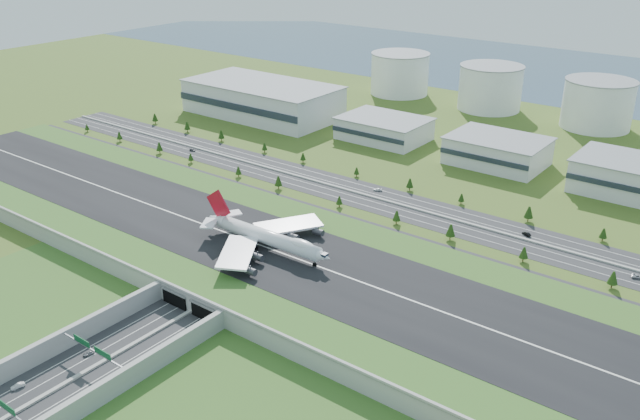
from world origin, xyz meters
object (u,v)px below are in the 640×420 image
Objects in this scene: boeing_747 at (266,237)px; fuel_tank_a at (400,74)px; car_5 at (526,234)px; car_6 at (638,276)px; car_4 at (192,150)px; car_7 at (377,189)px; car_2 at (177,342)px; car_0 at (89,353)px; car_1 at (18,386)px.

fuel_tank_a is at bearing 110.14° from boeing_747.
car_5 is 56.78m from car_6.
car_4 reaches higher than car_7.
car_2 is at bearing -78.81° from boeing_747.
boeing_747 is 17.94× the size of car_0.
car_2 is at bearing 75.21° from car_1.
car_2 is at bearing 118.84° from car_6.
car_6 is at bearing -40.80° from fuel_tank_a.
fuel_tank_a reaches higher than car_2.
car_5 reaches higher than car_0.
fuel_tank_a is 10.85× the size of car_1.
car_1 is 0.91× the size of car_7.
car_2 reaches higher than car_0.
fuel_tank_a reaches higher than car_1.
car_5 is (91.85, 218.22, 0.04)m from car_1.
car_5 reaches higher than car_7.
car_7 is at bearing 94.02° from boeing_747.
car_6 is (138.07, 89.64, -13.35)m from boeing_747.
car_5 is (68.40, 168.24, 0.02)m from car_2.
car_2 is (14.09, -66.99, -13.39)m from boeing_747.
boeing_747 is at bearing -129.88° from car_4.
boeing_747 reaches higher than car_0.
car_7 is (0.63, 223.08, -0.02)m from car_1.
boeing_747 is at bearing 95.77° from car_1.
fuel_tank_a reaches higher than car_0.
car_0 is at bearing 33.13° from car_2.
car_4 is 0.93× the size of car_5.
car_6 is at bearing -98.42° from car_4.
boeing_747 is 107.31m from car_7.
car_6 reaches higher than car_1.
fuel_tank_a reaches higher than car_5.
car_4 is at bearing -64.21° from car_5.
car_5 is at bearing 55.41° from car_6.
fuel_tank_a is at bearing -113.18° from car_5.
car_7 is at bearing -69.98° from car_5.
fuel_tank_a is 8.53× the size of car_6.
fuel_tank_a is 223.03m from car_4.
boeing_747 reaches higher than car_4.
boeing_747 is 12.26× the size of car_6.
car_1 is at bearing -81.58° from car_0.
car_5 is (88.67, 192.46, 0.11)m from car_0.
car_6 is (147.43, 206.62, 0.05)m from car_1.
car_1 is (-9.37, -116.98, -13.41)m from boeing_747.
car_4 is at bearing -61.29° from car_2.
car_0 is 211.91m from car_5.
car_0 is 0.79× the size of car_7.
boeing_747 is 172.91m from car_4.
car_6 reaches higher than car_5.
car_7 is (-8.74, 106.11, -13.43)m from boeing_747.
car_0 is 0.68× the size of car_6.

